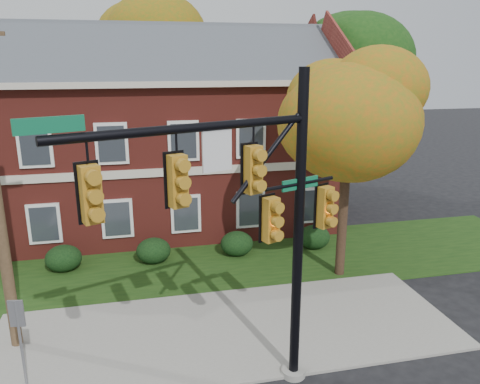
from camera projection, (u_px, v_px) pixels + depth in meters
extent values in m
plane|color=black|center=(236.00, 351.00, 13.43)|extent=(120.00, 120.00, 0.00)
cube|color=gray|center=(229.00, 331.00, 14.35)|extent=(14.00, 5.00, 0.08)
cube|color=#193811|center=(205.00, 264.00, 19.05)|extent=(30.00, 6.00, 0.04)
cube|color=maroon|center=(146.00, 155.00, 23.32)|extent=(18.00, 8.00, 7.00)
cube|color=beige|center=(142.00, 80.00, 22.33)|extent=(18.80, 8.80, 0.24)
cube|color=beige|center=(149.00, 173.00, 19.53)|extent=(18.00, 0.12, 0.35)
ellipsoid|color=black|center=(63.00, 258.00, 18.41)|extent=(1.40, 1.26, 1.05)
ellipsoid|color=black|center=(154.00, 251.00, 19.15)|extent=(1.40, 1.26, 1.05)
ellipsoid|color=black|center=(237.00, 244.00, 19.89)|extent=(1.40, 1.26, 1.05)
ellipsoid|color=black|center=(314.00, 237.00, 20.63)|extent=(1.40, 1.26, 1.05)
cylinder|color=black|center=(344.00, 204.00, 17.46)|extent=(0.36, 0.36, 5.76)
ellipsoid|color=#C65811|center=(350.00, 106.00, 16.48)|extent=(4.25, 4.25, 3.60)
ellipsoid|color=#C65811|center=(372.00, 89.00, 16.09)|extent=(3.50, 3.50, 3.00)
cylinder|color=black|center=(342.00, 143.00, 26.58)|extent=(0.36, 0.36, 7.04)
ellipsoid|color=#113A10|center=(347.00, 63.00, 25.38)|extent=(5.95, 5.95, 5.04)
ellipsoid|color=#113A10|center=(367.00, 51.00, 24.91)|extent=(4.90, 4.90, 4.20)
cylinder|color=black|center=(157.00, 126.00, 30.95)|extent=(0.36, 0.36, 7.68)
ellipsoid|color=#A85B0E|center=(153.00, 51.00, 29.64)|extent=(6.46, 6.46, 5.47)
ellipsoid|color=#A85B0E|center=(169.00, 40.00, 29.15)|extent=(5.32, 5.32, 4.56)
cylinder|color=gray|center=(293.00, 372.00, 12.37)|extent=(0.63, 0.63, 0.18)
cylinder|color=black|center=(298.00, 235.00, 11.32)|extent=(0.32, 0.32, 7.91)
cylinder|color=black|center=(192.00, 128.00, 9.04)|extent=(5.34, 2.19, 0.18)
cylinder|color=black|center=(300.00, 184.00, 10.97)|extent=(1.93, 0.81, 0.09)
cube|color=#AF781C|center=(91.00, 195.00, 8.24)|extent=(0.59, 0.49, 1.31)
cube|color=#AF781C|center=(178.00, 181.00, 9.14)|extent=(0.59, 0.49, 1.31)
cube|color=#AF781C|center=(253.00, 170.00, 10.11)|extent=(0.59, 0.49, 1.31)
cube|color=silver|center=(217.00, 151.00, 9.48)|extent=(0.65, 0.29, 0.85)
cube|color=#0D633E|center=(49.00, 125.00, 7.59)|extent=(1.07, 0.45, 0.27)
cube|color=#AF781C|center=(271.00, 220.00, 10.71)|extent=(0.59, 0.49, 1.31)
cube|color=#AF781C|center=(325.00, 207.00, 11.62)|extent=(0.59, 0.49, 1.31)
cube|color=#0D633E|center=(300.00, 184.00, 10.97)|extent=(1.02, 0.43, 0.26)
cylinder|color=slate|center=(21.00, 346.00, 11.52)|extent=(0.08, 0.08, 2.50)
cube|color=slate|center=(17.00, 313.00, 11.27)|extent=(0.37, 0.11, 0.70)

